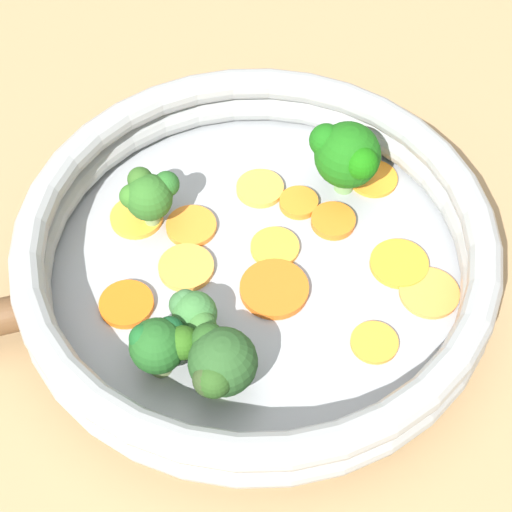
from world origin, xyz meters
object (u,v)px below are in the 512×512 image
broccoli_floret_1 (194,314)px  broccoli_floret_2 (220,364)px  carrot_slice_4 (260,188)px  carrot_slice_3 (186,267)px  carrot_slice_7 (333,221)px  broccoli_floret_3 (165,347)px  carrot_slice_11 (127,304)px  carrot_slice_10 (187,230)px  carrot_slice_2 (137,217)px  carrot_slice_9 (429,293)px  broccoli_floret_4 (347,155)px  carrot_slice_8 (299,203)px  carrot_slice_1 (399,264)px  carrot_slice_12 (274,289)px  carrot_slice_0 (373,178)px  carrot_slice_5 (273,246)px  skillet (256,275)px  carrot_slice_6 (377,339)px  broccoli_floret_0 (148,195)px

broccoli_floret_1 → broccoli_floret_2: broccoli_floret_2 is taller
carrot_slice_4 → carrot_slice_3: bearing=92.5°
carrot_slice_7 → broccoli_floret_3: (0.01, 0.16, 0.03)m
carrot_slice_11 → broccoli_floret_3: 0.06m
carrot_slice_10 → carrot_slice_2: bearing=19.9°
carrot_slice_9 → broccoli_floret_4: broccoli_floret_4 is taller
carrot_slice_9 → carrot_slice_10: bearing=20.1°
carrot_slice_7 → broccoli_floret_1: (0.02, 0.13, 0.02)m
carrot_slice_3 → carrot_slice_8: (-0.03, -0.09, 0.00)m
carrot_slice_1 → carrot_slice_9: same height
carrot_slice_3 → carrot_slice_4: bearing=-87.5°
carrot_slice_1 → broccoli_floret_3: 0.18m
carrot_slice_7 → carrot_slice_8: same height
carrot_slice_12 → carrot_slice_9: bearing=-143.5°
carrot_slice_7 → carrot_slice_1: bearing=177.3°
carrot_slice_0 → broccoli_floret_2: broccoli_floret_2 is taller
carrot_slice_4 → broccoli_floret_3: size_ratio=0.77×
carrot_slice_4 → carrot_slice_7: size_ratio=1.10×
carrot_slice_0 → broccoli_floret_2: 0.21m
carrot_slice_2 → carrot_slice_12: (-0.12, -0.01, 0.00)m
broccoli_floret_1 → carrot_slice_5: bearing=-88.6°
carrot_slice_9 → carrot_slice_7: bearing=-7.0°
carrot_slice_7 → carrot_slice_10: bearing=42.3°
carrot_slice_2 → carrot_slice_11: bearing=127.4°
broccoli_floret_3 → broccoli_floret_4: 0.19m
carrot_slice_11 → carrot_slice_12: (-0.07, -0.07, 0.00)m
skillet → carrot_slice_12: 0.02m
broccoli_floret_2 → carrot_slice_1: bearing=-104.1°
skillet → carrot_slice_8: size_ratio=10.56×
skillet → carrot_slice_10: carrot_slice_10 is taller
carrot_slice_3 → carrot_slice_4: 0.09m
carrot_slice_5 → carrot_slice_8: 0.04m
broccoli_floret_3 → carrot_slice_6: bearing=-133.1°
skillet → carrot_slice_4: bearing=-54.6°
carrot_slice_7 → broccoli_floret_1: broccoli_floret_1 is taller
broccoli_floret_2 → carrot_slice_4: bearing=-60.8°
carrot_slice_8 → broccoli_floret_1: broccoli_floret_1 is taller
carrot_slice_5 → broccoli_floret_4: broccoli_floret_4 is taller
carrot_slice_8 → broccoli_floret_0: (0.07, 0.08, 0.03)m
carrot_slice_0 → skillet: bearing=81.0°
broccoli_floret_3 → carrot_slice_5: bearing=-87.0°
carrot_slice_4 → carrot_slice_9: carrot_slice_4 is taller
carrot_slice_9 → carrot_slice_10: carrot_slice_10 is taller
carrot_slice_12 → broccoli_floret_3: (0.02, 0.09, 0.03)m
carrot_slice_12 → broccoli_floret_4: bearing=-81.6°
carrot_slice_9 → broccoli_floret_4: (0.10, -0.04, 0.03)m
carrot_slice_12 → carrot_slice_8: bearing=-66.1°
carrot_slice_5 → broccoli_floret_1: (-0.00, 0.09, 0.02)m
skillet → carrot_slice_1: carrot_slice_1 is taller
carrot_slice_12 → broccoli_floret_4: (0.02, -0.10, 0.03)m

